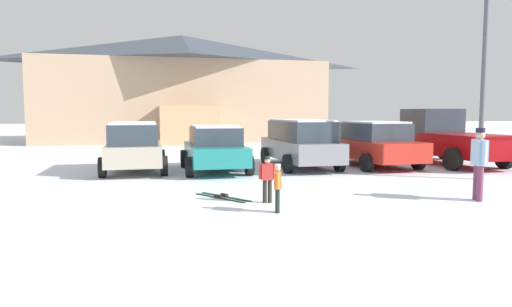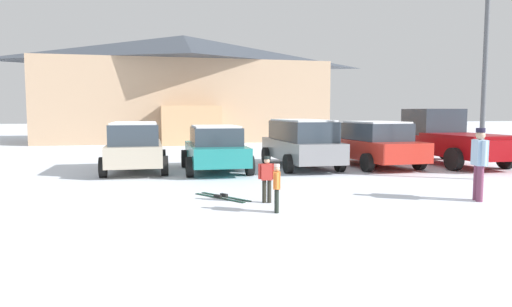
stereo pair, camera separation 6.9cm
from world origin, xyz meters
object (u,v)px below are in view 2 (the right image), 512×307
(pair_of_skis, at_px, (222,197))
(parked_teal_hatchback, at_px, (215,148))
(parked_red_sedan, at_px, (373,144))
(lamp_post, at_px, (485,74))
(skier_adult_in_blue_parka, at_px, (479,160))
(parked_beige_suv, at_px, (135,145))
(parked_grey_wagon, at_px, (301,142))
(skier_child_in_red_jacket, at_px, (267,177))
(skier_child_in_orange_jacket, at_px, (277,185))
(pickup_truck, at_px, (446,138))
(ski_lodge, at_px, (184,87))

(pair_of_skis, bearing_deg, parked_teal_hatchback, 83.61)
(parked_red_sedan, relative_size, lamp_post, 0.85)
(parked_teal_hatchback, bearing_deg, skier_adult_in_blue_parka, -52.13)
(parked_teal_hatchback, bearing_deg, parked_beige_suv, 168.59)
(parked_beige_suv, xyz_separation_m, pair_of_skis, (2.11, -5.37, -0.89))
(parked_beige_suv, height_order, parked_grey_wagon, parked_grey_wagon)
(parked_beige_suv, bearing_deg, pair_of_skis, -68.51)
(parked_red_sedan, xyz_separation_m, skier_child_in_red_jacket, (-5.60, -5.71, -0.26))
(pair_of_skis, bearing_deg, parked_red_sedan, 37.02)
(skier_child_in_orange_jacket, bearing_deg, pickup_truck, 37.83)
(parked_beige_suv, bearing_deg, lamp_post, -22.69)
(ski_lodge, height_order, parked_beige_suv, ski_lodge)
(parked_beige_suv, bearing_deg, ski_lodge, 80.20)
(ski_lodge, height_order, parked_red_sedan, ski_lodge)
(skier_adult_in_blue_parka, distance_m, skier_child_in_orange_jacket, 4.83)
(pickup_truck, height_order, skier_child_in_red_jacket, pickup_truck)
(parked_red_sedan, xyz_separation_m, pickup_truck, (3.19, 0.15, 0.14))
(parked_beige_suv, distance_m, parked_red_sedan, 8.62)
(skier_adult_in_blue_parka, relative_size, skier_child_in_orange_jacket, 1.69)
(lamp_post, bearing_deg, skier_adult_in_blue_parka, -130.19)
(parked_red_sedan, relative_size, skier_child_in_orange_jacket, 4.79)
(pickup_truck, bearing_deg, parked_beige_suv, 178.43)
(ski_lodge, xyz_separation_m, parked_red_sedan, (5.55, -18.16, -2.95))
(skier_adult_in_blue_parka, bearing_deg, parked_teal_hatchback, 127.87)
(skier_child_in_orange_jacket, relative_size, lamp_post, 0.18)
(skier_child_in_orange_jacket, height_order, lamp_post, lamp_post)
(skier_child_in_orange_jacket, distance_m, lamp_post, 8.22)
(parked_beige_suv, xyz_separation_m, pickup_truck, (11.79, -0.32, 0.09))
(parked_red_sedan, distance_m, pair_of_skis, 8.17)
(parked_grey_wagon, relative_size, skier_child_in_orange_jacket, 4.84)
(parked_grey_wagon, height_order, pickup_truck, pickup_truck)
(parked_grey_wagon, relative_size, skier_adult_in_blue_parka, 2.87)
(pickup_truck, height_order, lamp_post, lamp_post)
(parked_beige_suv, height_order, skier_child_in_red_jacket, parked_beige_suv)
(ski_lodge, height_order, skier_adult_in_blue_parka, ski_lodge)
(ski_lodge, height_order, parked_grey_wagon, ski_lodge)
(parked_beige_suv, xyz_separation_m, parked_grey_wagon, (5.86, -0.17, 0.03))
(parked_teal_hatchback, xyz_separation_m, skier_child_in_red_jacket, (0.34, -5.65, -0.21))
(parked_teal_hatchback, bearing_deg, skier_child_in_orange_jacket, -87.55)
(skier_child_in_red_jacket, height_order, skier_child_in_orange_jacket, skier_child_in_red_jacket)
(skier_child_in_red_jacket, bearing_deg, ski_lodge, 89.87)
(skier_child_in_red_jacket, bearing_deg, lamp_post, 15.15)
(parked_beige_suv, bearing_deg, parked_red_sedan, -3.18)
(parked_beige_suv, xyz_separation_m, skier_child_in_orange_jacket, (2.94, -7.20, -0.35))
(parked_beige_suv, xyz_separation_m, lamp_post, (10.16, -4.25, 2.23))
(parked_red_sedan, distance_m, skier_child_in_orange_jacket, 8.79)
(parked_grey_wagon, bearing_deg, parked_beige_suv, 178.32)
(parked_grey_wagon, distance_m, pickup_truck, 5.94)
(ski_lodge, distance_m, lamp_post, 23.06)
(ski_lodge, bearing_deg, lamp_post, -72.04)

